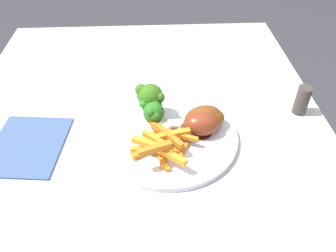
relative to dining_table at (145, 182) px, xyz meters
The scene contains 11 objects.
dining_table is the anchor object (origin of this frame).
dinner_plate 0.13m from the dining_table, 65.69° to the right, with size 0.28×0.28×0.01m, color silver.
broccoli_floret_front 0.19m from the dining_table, 12.77° to the right, with size 0.05×0.06×0.08m.
broccoli_floret_middle 0.16m from the dining_table, 30.34° to the right, with size 0.05×0.04×0.06m.
broccoli_floret_back 0.17m from the dining_table, 15.87° to the right, with size 0.04×0.05×0.06m.
carrot_fries_pile 0.15m from the dining_table, 125.33° to the right, with size 0.13×0.13×0.05m.
chicken_drumstick_near 0.19m from the dining_table, 70.78° to the right, with size 0.07×0.13×0.05m.
chicken_drumstick_far 0.18m from the dining_table, 78.54° to the right, with size 0.05×0.13×0.05m.
chicken_drumstick_extra 0.19m from the dining_table, 71.34° to the right, with size 0.06×0.13×0.04m.
napkin 0.25m from the dining_table, 86.41° to the left, with size 0.17×0.14×0.00m, color #3D5684.
pepper_shaker 0.38m from the dining_table, 75.01° to the right, with size 0.03×0.03×0.06m, color #423833.
Camera 1 is at (-0.48, -0.03, 1.21)m, focal length 36.28 mm.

